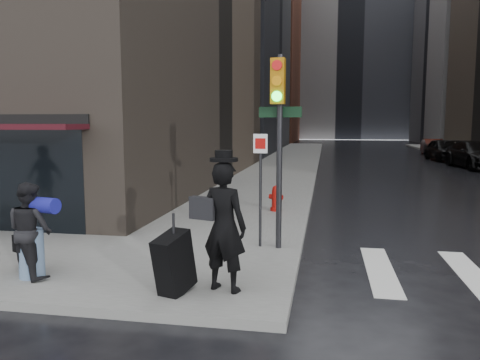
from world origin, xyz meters
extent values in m
plane|color=black|center=(0.00, 0.00, 0.00)|extent=(140.00, 140.00, 0.00)
cube|color=slate|center=(0.00, 27.00, 0.07)|extent=(4.00, 50.00, 0.15)
cube|color=silver|center=(3.50, 1.00, 0.01)|extent=(0.50, 3.00, 0.01)
cube|color=silver|center=(5.10, 1.00, 0.01)|extent=(0.50, 3.00, 0.01)
cube|color=brown|center=(-13.00, 62.00, 13.00)|extent=(22.00, 20.00, 26.00)
cube|color=gray|center=(6.00, 78.00, 16.00)|extent=(40.00, 12.00, 32.00)
imported|color=black|center=(0.95, -0.97, 1.16)|extent=(0.84, 0.68, 2.02)
cylinder|color=black|center=(0.95, -0.97, 2.19)|extent=(0.43, 0.43, 0.05)
cylinder|color=black|center=(0.95, -0.97, 2.25)|extent=(0.27, 0.27, 0.16)
cube|color=black|center=(0.61, -0.94, 1.43)|extent=(0.45, 0.25, 0.35)
cube|color=black|center=(0.23, -1.25, 0.62)|extent=(0.55, 0.85, 1.02)
cylinder|color=black|center=(0.23, -1.25, 1.16)|extent=(0.04, 0.04, 0.47)
imported|color=black|center=(-2.37, -0.95, 0.96)|extent=(0.96, 0.87, 1.62)
cube|color=black|center=(-2.65, -0.66, 0.63)|extent=(0.55, 0.43, 0.30)
cylinder|color=navy|center=(-2.08, -0.96, 1.39)|extent=(0.53, 0.36, 0.26)
cylinder|color=black|center=(1.53, 1.67, 2.12)|extent=(0.12, 0.12, 3.93)
cube|color=#A86A0B|center=(1.50, 1.46, 3.54)|extent=(0.29, 0.20, 0.88)
cylinder|color=red|center=(1.50, 1.36, 3.84)|extent=(0.20, 0.07, 0.20)
cylinder|color=orange|center=(1.50, 1.36, 3.54)|extent=(0.20, 0.07, 0.20)
cylinder|color=#19E533|center=(1.50, 1.36, 3.25)|extent=(0.20, 0.07, 0.20)
cylinder|color=black|center=(1.13, 1.71, 1.33)|extent=(0.06, 0.06, 2.36)
cube|color=white|center=(1.13, 1.68, 2.31)|extent=(0.30, 0.05, 0.39)
cube|color=black|center=(1.53, 1.75, 2.95)|extent=(0.88, 0.12, 0.22)
cylinder|color=#970E09|center=(1.04, 5.77, 0.20)|extent=(0.33, 0.33, 0.10)
cylinder|color=#970E09|center=(1.04, 5.77, 0.46)|extent=(0.25, 0.25, 0.62)
sphere|color=#970E09|center=(1.04, 5.77, 0.79)|extent=(0.23, 0.23, 0.23)
cylinder|color=#970E09|center=(1.04, 5.77, 0.56)|extent=(0.44, 0.29, 0.15)
imported|color=black|center=(11.43, 22.53, 0.82)|extent=(2.87, 5.87, 1.64)
imported|color=black|center=(10.91, 28.31, 0.80)|extent=(2.26, 4.83, 1.60)
imported|color=#3A120B|center=(11.40, 34.09, 0.70)|extent=(1.61, 4.28, 1.40)
camera|label=1|loc=(2.46, -7.82, 2.73)|focal=35.00mm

